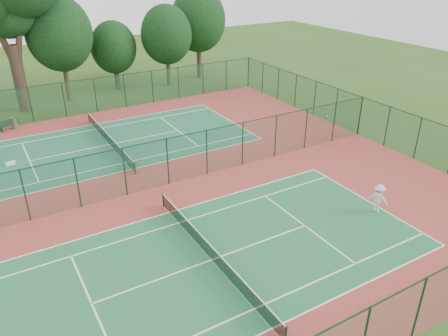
{
  "coord_description": "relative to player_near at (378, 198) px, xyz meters",
  "views": [
    {
      "loc": [
        -8.86,
        -25.42,
        14.79
      ],
      "look_at": [
        4.55,
        -2.57,
        1.6
      ],
      "focal_mm": 35.0,
      "sensor_mm": 36.0,
      "label": 1
    }
  ],
  "objects": [
    {
      "name": "ground",
      "position": [
        -11.38,
        9.99,
        -0.96
      ],
      "size": [
        120.0,
        120.0,
        0.0
      ],
      "primitive_type": "plane",
      "color": "#2D4D18",
      "rests_on": "ground"
    },
    {
      "name": "red_pad",
      "position": [
        -11.38,
        9.99,
        -0.95
      ],
      "size": [
        40.0,
        36.0,
        0.01
      ],
      "primitive_type": "cube",
      "color": "maroon",
      "rests_on": "ground"
    },
    {
      "name": "court_near",
      "position": [
        -11.38,
        0.99,
        -0.94
      ],
      "size": [
        23.77,
        10.97,
        0.01
      ],
      "primitive_type": "cube",
      "color": "#206738",
      "rests_on": "red_pad"
    },
    {
      "name": "court_far",
      "position": [
        -11.38,
        18.99,
        -0.94
      ],
      "size": [
        23.77,
        10.97,
        0.01
      ],
      "primitive_type": "cube",
      "color": "#1F6442",
      "rests_on": "red_pad"
    },
    {
      "name": "fence_north",
      "position": [
        -11.38,
        27.99,
        0.8
      ],
      "size": [
        40.0,
        0.09,
        3.5
      ],
      "color": "#1C5434",
      "rests_on": "ground"
    },
    {
      "name": "fence_east",
      "position": [
        8.62,
        9.99,
        0.8
      ],
      "size": [
        0.09,
        36.0,
        3.5
      ],
      "rotation": [
        0.0,
        0.0,
        1.57
      ],
      "color": "#18482D",
      "rests_on": "ground"
    },
    {
      "name": "fence_divider",
      "position": [
        -11.38,
        9.99,
        0.8
      ],
      "size": [
        40.0,
        0.09,
        3.5
      ],
      "color": "#17472B",
      "rests_on": "ground"
    },
    {
      "name": "tennis_net_near",
      "position": [
        -11.38,
        0.99,
        -0.41
      ],
      "size": [
        0.1,
        12.9,
        0.97
      ],
      "color": "#13361F",
      "rests_on": "ground"
    },
    {
      "name": "tennis_net_far",
      "position": [
        -11.38,
        18.99,
        -0.41
      ],
      "size": [
        0.1,
        12.9,
        0.97
      ],
      "color": "#163D1D",
      "rests_on": "ground"
    },
    {
      "name": "player_near",
      "position": [
        0.0,
        0.0,
        0.0
      ],
      "size": [
        1.1,
        1.39,
        1.88
      ],
      "primitive_type": "imported",
      "rotation": [
        0.0,
        0.0,
        1.96
      ],
      "color": "silver",
      "rests_on": "court_near"
    },
    {
      "name": "trash_bin",
      "position": [
        -17.77,
        27.22,
        -0.47
      ],
      "size": [
        0.6,
        0.6,
        0.96
      ],
      "primitive_type": "cylinder",
      "rotation": [
        0.0,
        0.0,
        -0.13
      ],
      "color": "slate",
      "rests_on": "red_pad"
    },
    {
      "name": "bench",
      "position": [
        -18.3,
        26.97,
        -0.41
      ],
      "size": [
        1.76,
        1.07,
        1.05
      ],
      "rotation": [
        0.0,
        0.0,
        0.37
      ],
      "color": "black",
      "rests_on": "red_pad"
    },
    {
      "name": "kit_bag",
      "position": [
        -19.14,
        18.97,
        -0.82
      ],
      "size": [
        0.74,
        0.36,
        0.26
      ],
      "primitive_type": "cube",
      "rotation": [
        0.0,
        0.0,
        0.14
      ],
      "color": "white",
      "rests_on": "red_pad"
    },
    {
      "name": "stray_ball_a",
      "position": [
        -7.08,
        9.05,
        -0.91
      ],
      "size": [
        0.07,
        0.07,
        0.07
      ],
      "primitive_type": "sphere",
      "color": "#CBDF33",
      "rests_on": "red_pad"
    },
    {
      "name": "stray_ball_b",
      "position": [
        -4.0,
        9.32,
        -0.91
      ],
      "size": [
        0.07,
        0.07,
        0.07
      ],
      "primitive_type": "sphere",
      "color": "#B7CA2F",
      "rests_on": "red_pad"
    },
    {
      "name": "stray_ball_c",
      "position": [
        -11.1,
        9.66,
        -0.91
      ],
      "size": [
        0.07,
        0.07,
        0.07
      ],
      "primitive_type": "sphere",
      "color": "yellow",
      "rests_on": "red_pad"
    },
    {
      "name": "evergreen_row",
      "position": [
        -10.88,
        34.24,
        -0.96
      ],
      "size": [
        39.0,
        5.0,
        12.0
      ],
      "primitive_type": null,
      "color": "black",
      "rests_on": "ground"
    }
  ]
}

